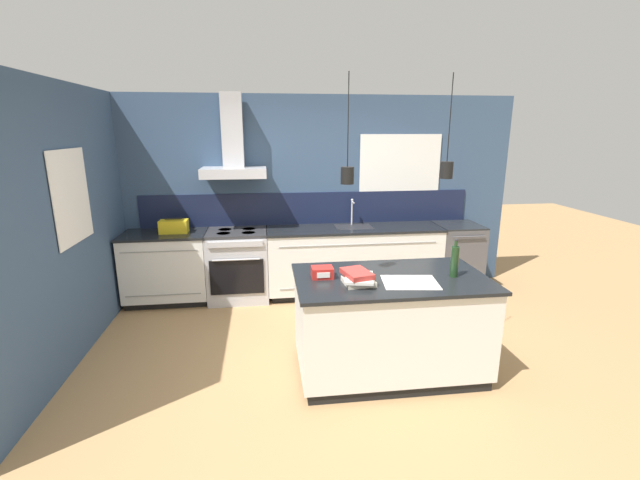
% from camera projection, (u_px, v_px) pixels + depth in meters
% --- Properties ---
extents(ground_plane, '(16.00, 16.00, 0.00)m').
position_uv_depth(ground_plane, '(331.00, 359.00, 4.16)').
color(ground_plane, '#A87F51').
rests_on(ground_plane, ground).
extents(wall_back, '(5.60, 2.37, 2.60)m').
position_uv_depth(wall_back, '(304.00, 191.00, 5.73)').
color(wall_back, '#354C6B').
rests_on(wall_back, ground_plane).
extents(wall_left, '(0.08, 3.80, 2.60)m').
position_uv_depth(wall_left, '(77.00, 219.00, 4.19)').
color(wall_left, '#354C6B').
rests_on(wall_left, ground_plane).
extents(counter_run_left, '(1.04, 0.64, 0.91)m').
position_uv_depth(counter_run_left, '(167.00, 267.00, 5.43)').
color(counter_run_left, black).
rests_on(counter_run_left, ground_plane).
extents(counter_run_sink, '(2.31, 0.64, 1.26)m').
position_uv_depth(counter_run_sink, '(354.00, 260.00, 5.74)').
color(counter_run_sink, black).
rests_on(counter_run_sink, ground_plane).
extents(oven_range, '(0.76, 0.66, 0.91)m').
position_uv_depth(oven_range, '(238.00, 265.00, 5.54)').
color(oven_range, '#B5B5BA').
rests_on(oven_range, ground_plane).
extents(dishwasher, '(0.59, 0.65, 0.91)m').
position_uv_depth(dishwasher, '(456.00, 256.00, 5.92)').
color(dishwasher, '#4C4C51').
rests_on(dishwasher, ground_plane).
extents(kitchen_island, '(1.69, 0.99, 0.91)m').
position_uv_depth(kitchen_island, '(389.00, 324.00, 3.86)').
color(kitchen_island, black).
rests_on(kitchen_island, ground_plane).
extents(bottle_on_island, '(0.07, 0.07, 0.34)m').
position_uv_depth(bottle_on_island, '(455.00, 261.00, 3.72)').
color(bottle_on_island, '#193319').
rests_on(bottle_on_island, kitchen_island).
extents(book_stack, '(0.29, 0.35, 0.11)m').
position_uv_depth(book_stack, '(358.00, 277.00, 3.57)').
color(book_stack, beige).
rests_on(book_stack, kitchen_island).
extents(red_supply_box, '(0.19, 0.15, 0.09)m').
position_uv_depth(red_supply_box, '(322.00, 272.00, 3.72)').
color(red_supply_box, red).
rests_on(red_supply_box, kitchen_island).
extents(paper_pile, '(0.50, 0.41, 0.01)m').
position_uv_depth(paper_pile, '(410.00, 282.00, 3.60)').
color(paper_pile, silver).
rests_on(paper_pile, kitchen_island).
extents(yellow_toolbox, '(0.34, 0.18, 0.19)m').
position_uv_depth(yellow_toolbox, '(174.00, 226.00, 5.31)').
color(yellow_toolbox, gold).
rests_on(yellow_toolbox, counter_run_left).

